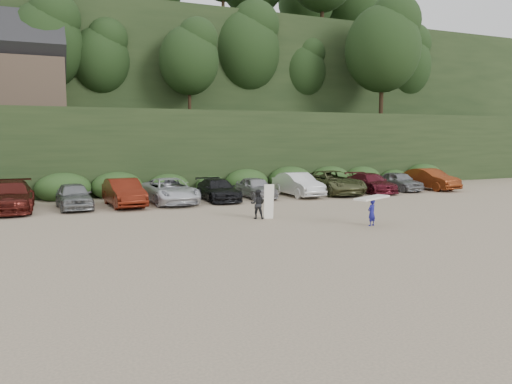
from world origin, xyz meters
name	(u,v)px	position (x,y,z in m)	size (l,w,h in m)	color
ground	(287,227)	(0.00, 0.00, 0.00)	(120.00, 120.00, 0.00)	tan
hillside_backdrop	(134,70)	(-0.26, 35.93, 11.22)	(90.00, 41.50, 28.00)	black
parked_cars	(183,190)	(-2.01, 10.10, 0.78)	(39.83, 6.11, 1.65)	#A1A1A6
child_surfer	(372,206)	(3.72, -1.24, 0.91)	(2.29, 1.50, 1.34)	navy
adult_surfer	(259,204)	(-0.22, 2.64, 0.75)	(1.19, 0.90, 1.74)	black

